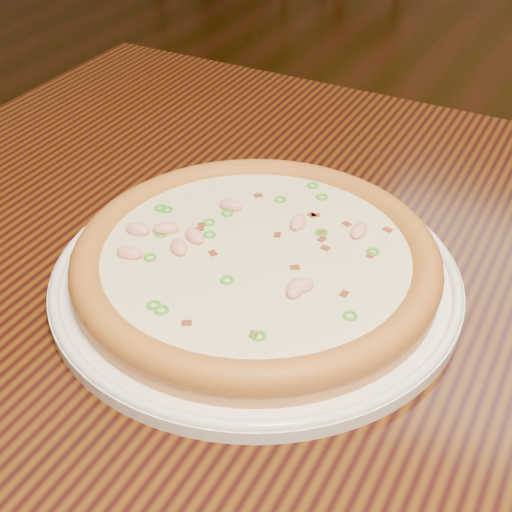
% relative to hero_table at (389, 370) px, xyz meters
% --- Properties ---
extents(hero_table, '(1.20, 0.80, 0.75)m').
position_rel_hero_table_xyz_m(hero_table, '(0.00, 0.00, 0.00)').
color(hero_table, black).
rests_on(hero_table, ground).
extents(plate, '(0.37, 0.37, 0.02)m').
position_rel_hero_table_xyz_m(plate, '(-0.12, -0.05, 0.11)').
color(plate, white).
rests_on(plate, hero_table).
extents(pizza, '(0.33, 0.33, 0.03)m').
position_rel_hero_table_xyz_m(pizza, '(-0.12, -0.05, 0.13)').
color(pizza, tan).
rests_on(pizza, plate).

